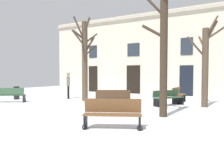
% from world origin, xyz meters
% --- Properties ---
extents(ground_plane, '(34.65, 34.65, 0.00)m').
position_xyz_m(ground_plane, '(0.00, 0.00, 0.00)').
color(ground_plane, white).
extents(building_facade, '(21.65, 0.60, 6.87)m').
position_xyz_m(building_facade, '(0.01, 9.25, 3.49)').
color(building_facade, beige).
rests_on(building_facade, ground).
extents(tree_right_of_center, '(0.96, 2.52, 5.20)m').
position_xyz_m(tree_right_of_center, '(-2.34, 2.36, 2.72)').
color(tree_right_of_center, '#4C3D2D').
rests_on(tree_right_of_center, ground).
extents(tree_left_of_center, '(1.56, 1.36, 5.28)m').
position_xyz_m(tree_left_of_center, '(3.76, -0.56, 2.66)').
color(tree_left_of_center, '#382B1E').
rests_on(tree_left_of_center, ground).
extents(tree_center, '(1.98, 2.10, 4.75)m').
position_xyz_m(tree_center, '(4.73, 3.27, 2.31)').
color(tree_center, '#4C3D2D').
rests_on(tree_center, ground).
extents(litter_bin, '(0.39, 0.39, 0.86)m').
position_xyz_m(litter_bin, '(-6.80, 0.66, 0.44)').
color(litter_bin, black).
rests_on(litter_bin, ground).
extents(bench_back_to_back_left, '(1.30, 1.91, 0.83)m').
position_xyz_m(bench_back_to_back_left, '(2.92, 2.83, 0.44)').
color(bench_back_to_back_left, '#2D4C33').
rests_on(bench_back_to_back_left, ground).
extents(bench_facing_shops, '(1.81, 1.19, 0.93)m').
position_xyz_m(bench_facing_shops, '(3.13, -3.39, 0.48)').
color(bench_facing_shops, brown).
rests_on(bench_facing_shops, ground).
extents(bench_by_litter_bin, '(0.47, 1.71, 0.91)m').
position_xyz_m(bench_by_litter_bin, '(3.03, 4.41, 0.47)').
color(bench_by_litter_bin, brown).
rests_on(bench_by_litter_bin, ground).
extents(bench_near_lamp, '(1.66, 1.34, 0.88)m').
position_xyz_m(bench_near_lamp, '(-5.62, -0.65, 0.45)').
color(bench_near_lamp, '#2D4C33').
rests_on(bench_near_lamp, ground).
extents(bench_back_to_back_right, '(1.79, 1.31, 0.88)m').
position_xyz_m(bench_back_to_back_right, '(0.59, 0.93, 0.45)').
color(bench_back_to_back_right, '#3D2819').
rests_on(bench_back_to_back_right, ground).
extents(person_near_bench, '(0.42, 0.42, 1.82)m').
position_xyz_m(person_near_bench, '(-4.08, 2.76, 1.03)').
color(person_near_bench, black).
rests_on(person_near_bench, ground).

